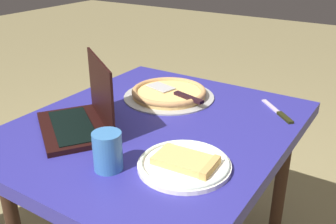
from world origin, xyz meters
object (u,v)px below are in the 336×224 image
object	(u,v)px
laptop	(83,114)
pizza_plate	(185,164)
dining_table	(155,142)
table_knife	(280,113)
drink_cup	(108,151)
pizza_tray	(169,93)

from	to	relation	value
laptop	pizza_plate	bearing A→B (deg)	86.30
dining_table	laptop	xyz separation A→B (m)	(0.16, -0.18, 0.13)
pizza_plate	table_knife	distance (m)	0.52
laptop	drink_cup	bearing A→B (deg)	58.32
pizza_tray	drink_cup	bearing A→B (deg)	15.11
laptop	pizza_plate	size ratio (longest dim) A/B	1.42
laptop	pizza_plate	distance (m)	0.42
pizza_tray	drink_cup	world-z (taller)	drink_cup
dining_table	laptop	world-z (taller)	laptop
pizza_plate	pizza_tray	size ratio (longest dim) A/B	0.72
laptop	pizza_plate	xyz separation A→B (m)	(0.03, 0.42, -0.04)
pizza_tray	table_knife	distance (m)	0.45
pizza_tray	table_knife	size ratio (longest dim) A/B	2.18
laptop	drink_cup	size ratio (longest dim) A/B	3.37
pizza_tray	table_knife	xyz separation A→B (m)	(-0.08, 0.44, -0.02)
laptop	table_knife	distance (m)	0.72
dining_table	table_knife	distance (m)	0.48
pizza_plate	table_knife	world-z (taller)	pizza_plate
dining_table	table_knife	size ratio (longest dim) A/B	6.07
table_knife	drink_cup	distance (m)	0.70
laptop	pizza_tray	distance (m)	0.41
dining_table	pizza_plate	world-z (taller)	pizza_plate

